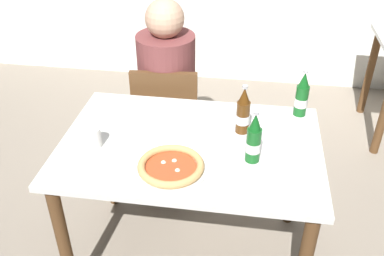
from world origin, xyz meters
name	(u,v)px	position (x,y,z in m)	size (l,w,h in m)	color
ground_plane	(191,253)	(0.00, 0.00, 0.00)	(8.00, 8.00, 0.00)	gray
dining_table_main	(190,162)	(0.00, 0.00, 0.64)	(1.20, 0.80, 0.75)	silver
chair_behind_table	(167,118)	(-0.24, 0.61, 0.48)	(0.43, 0.43, 0.85)	brown
diner_seated	(168,100)	(-0.24, 0.66, 0.58)	(0.34, 0.34, 1.21)	#2D3342
pizza_margherita_near	(171,167)	(-0.05, -0.21, 0.77)	(0.30, 0.30, 0.04)	white
beer_bottle_left	(302,96)	(0.51, 0.33, 0.85)	(0.07, 0.07, 0.25)	#14591E
beer_bottle_center	(243,113)	(0.23, 0.13, 0.85)	(0.07, 0.07, 0.25)	#512D0F
beer_bottle_right	(254,140)	(0.29, -0.09, 0.85)	(0.07, 0.07, 0.25)	#14591E
napkin_with_cutlery	(141,118)	(-0.28, 0.18, 0.75)	(0.20, 0.20, 0.01)	white
paper_cup	(93,137)	(-0.43, -0.09, 0.80)	(0.07, 0.07, 0.10)	white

